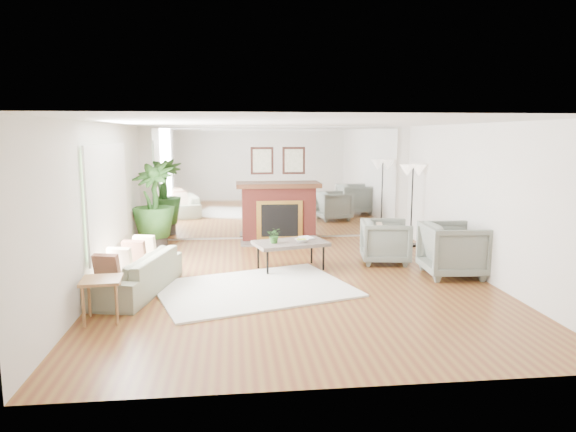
{
  "coord_description": "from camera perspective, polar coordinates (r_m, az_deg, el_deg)",
  "views": [
    {
      "loc": [
        -1.01,
        -7.85,
        2.31
      ],
      "look_at": [
        -0.09,
        0.6,
        0.97
      ],
      "focal_mm": 32.0,
      "sensor_mm": 36.0,
      "label": 1
    }
  ],
  "objects": [
    {
      "name": "wall_right",
      "position": [
        8.87,
        20.63,
        1.55
      ],
      "size": [
        0.02,
        7.0,
        2.5
      ],
      "primitive_type": "cube",
      "color": "silver",
      "rests_on": "ground"
    },
    {
      "name": "potted_ficus",
      "position": [
        10.7,
        -14.73,
        1.36
      ],
      "size": [
        1.1,
        1.1,
        1.77
      ],
      "color": "black",
      "rests_on": "ground"
    },
    {
      "name": "floor_lamp",
      "position": [
        10.91,
        13.7,
        4.24
      ],
      "size": [
        0.55,
        0.31,
        1.7
      ],
      "color": "black",
      "rests_on": "ground"
    },
    {
      "name": "tabletop_plant",
      "position": [
        8.72,
        -1.5,
        -2.16
      ],
      "size": [
        0.28,
        0.26,
        0.27
      ],
      "primitive_type": "imported",
      "rotation": [
        0.0,
        0.0,
        -0.21
      ],
      "color": "#2F5F23",
      "rests_on": "coffee_table"
    },
    {
      "name": "armchair_front",
      "position": [
        8.89,
        17.93,
        -3.58
      ],
      "size": [
        1.03,
        1.0,
        0.89
      ],
      "primitive_type": "imported",
      "rotation": [
        0.0,
        0.0,
        1.51
      ],
      "color": "slate",
      "rests_on": "ground"
    },
    {
      "name": "wall_back",
      "position": [
        11.43,
        -1.14,
        3.68
      ],
      "size": [
        6.0,
        0.02,
        2.5
      ],
      "primitive_type": "cube",
      "color": "silver",
      "rests_on": "ground"
    },
    {
      "name": "area_rug",
      "position": [
        7.83,
        -3.77,
        -8.08
      ],
      "size": [
        3.27,
        2.75,
        0.03
      ],
      "primitive_type": "cube",
      "rotation": [
        0.0,
        0.0,
        0.31
      ],
      "color": "silver",
      "rests_on": "ground"
    },
    {
      "name": "coffee_table",
      "position": [
        8.87,
        0.29,
        -3.12
      ],
      "size": [
        1.36,
        1.0,
        0.49
      ],
      "rotation": [
        0.0,
        0.0,
        0.26
      ],
      "color": "#665950",
      "rests_on": "ground"
    },
    {
      "name": "ground",
      "position": [
        8.24,
        1.07,
        -7.28
      ],
      "size": [
        7.0,
        7.0,
        0.0
      ],
      "primitive_type": "plane",
      "color": "brown",
      "rests_on": "ground"
    },
    {
      "name": "fireplace",
      "position": [
        11.27,
        -1.03,
        0.58
      ],
      "size": [
        1.85,
        0.83,
        2.05
      ],
      "color": "maroon",
      "rests_on": "ground"
    },
    {
      "name": "side_table",
      "position": [
        6.84,
        -20.0,
        -7.27
      ],
      "size": [
        0.52,
        0.52,
        0.55
      ],
      "rotation": [
        0.0,
        0.0,
        0.09
      ],
      "color": "olive",
      "rests_on": "ground"
    },
    {
      "name": "book",
      "position": [
        9.11,
        1.52,
        -2.48
      ],
      "size": [
        0.28,
        0.32,
        0.02
      ],
      "primitive_type": "imported",
      "rotation": [
        0.0,
        0.0,
        0.35
      ],
      "color": "olive",
      "rests_on": "coffee_table"
    },
    {
      "name": "mirror_panel",
      "position": [
        11.41,
        -1.13,
        3.67
      ],
      "size": [
        5.4,
        0.04,
        2.4
      ],
      "primitive_type": "cube",
      "color": "silver",
      "rests_on": "wall_back"
    },
    {
      "name": "fruit_bowl",
      "position": [
        8.81,
        1.51,
        -2.74
      ],
      "size": [
        0.24,
        0.24,
        0.06
      ],
      "primitive_type": "imported",
      "rotation": [
        0.0,
        0.0,
        0.01
      ],
      "color": "olive",
      "rests_on": "coffee_table"
    },
    {
      "name": "armchair_back",
      "position": [
        9.52,
        10.81,
        -2.79
      ],
      "size": [
        0.99,
        0.97,
        0.78
      ],
      "primitive_type": "imported",
      "rotation": [
        0.0,
        0.0,
        1.41
      ],
      "color": "slate",
      "rests_on": "ground"
    },
    {
      "name": "window_panel",
      "position": [
        8.53,
        -19.42,
        2.02
      ],
      "size": [
        0.04,
        2.4,
        1.5
      ],
      "primitive_type": "cube",
      "color": "#B2E09E",
      "rests_on": "wall_left"
    },
    {
      "name": "wall_left",
      "position": [
        8.16,
        -20.22,
        0.97
      ],
      "size": [
        0.02,
        7.0,
        2.5
      ],
      "primitive_type": "cube",
      "color": "silver",
      "rests_on": "ground"
    },
    {
      "name": "sofa",
      "position": [
        7.95,
        -16.55,
        -6.14
      ],
      "size": [
        1.19,
        2.08,
        0.57
      ],
      "primitive_type": "imported",
      "rotation": [
        0.0,
        0.0,
        -1.8
      ],
      "color": "gray",
      "rests_on": "ground"
    }
  ]
}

